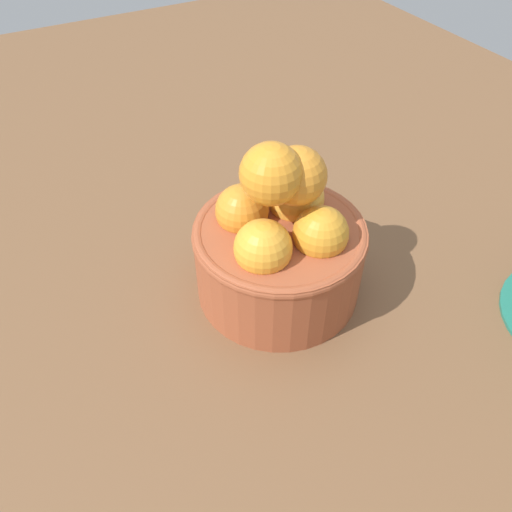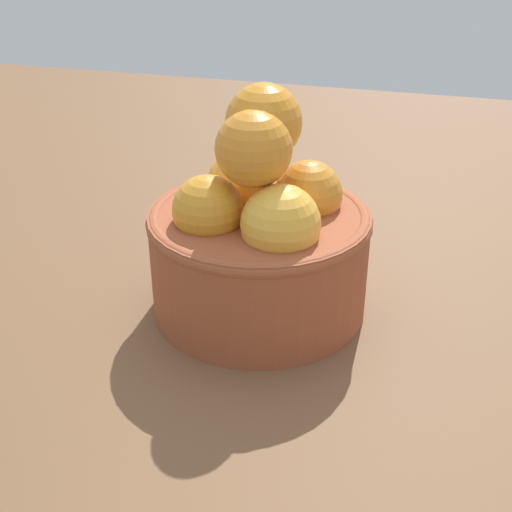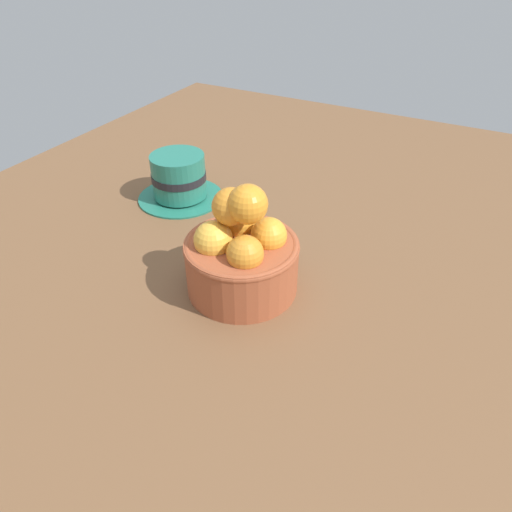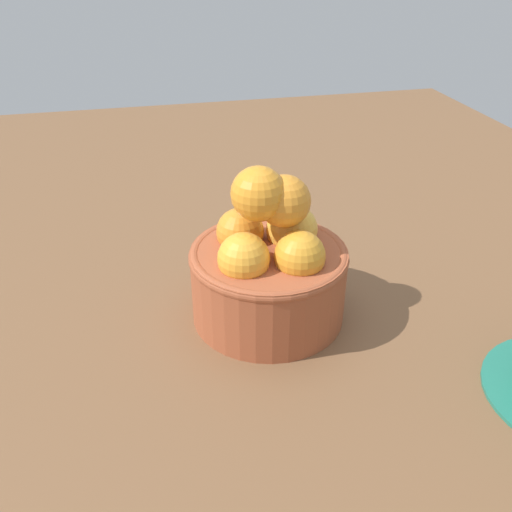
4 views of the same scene
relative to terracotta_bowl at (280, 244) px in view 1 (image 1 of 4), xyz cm
name	(u,v)px [view 1 (image 1 of 4)]	position (x,y,z in cm)	size (l,w,h in cm)	color
ground_plane	(277,301)	(-0.03, 0.03, -6.81)	(141.08, 108.32, 3.51)	brown
terracotta_bowl	(280,244)	(0.00, 0.00, 0.00)	(13.63, 13.63, 14.21)	#9E4C2D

